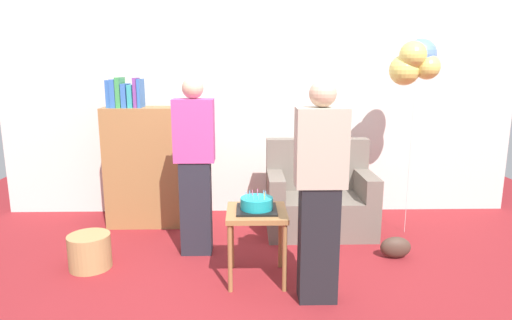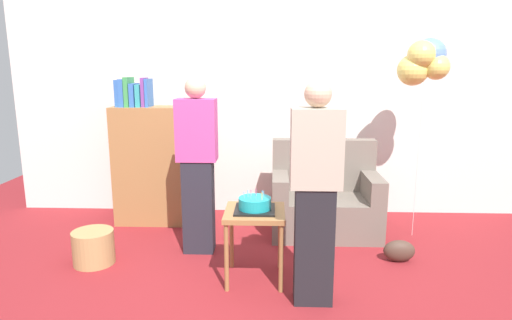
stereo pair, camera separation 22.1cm
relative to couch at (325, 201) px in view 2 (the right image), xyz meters
name	(u,v)px [view 2 (the right image)]	position (x,y,z in m)	size (l,w,h in m)	color
ground_plane	(263,293)	(-0.62, -1.33, -0.34)	(8.00, 8.00, 0.00)	maroon
wall_back	(267,99)	(-0.62, 0.72, 1.01)	(6.00, 0.10, 2.70)	silver
couch	(325,201)	(0.00, 0.00, 0.00)	(1.10, 0.70, 0.96)	#6B6056
bookshelf	(151,162)	(-1.89, 0.23, 0.35)	(0.80, 0.36, 1.61)	olive
side_table	(255,221)	(-0.69, -1.09, 0.16)	(0.48, 0.48, 0.59)	olive
birthday_cake	(255,204)	(-0.69, -1.09, 0.30)	(0.32, 0.32, 0.16)	black
person_blowing_candles	(198,165)	(-1.24, -0.54, 0.49)	(0.36, 0.22, 1.63)	#23232D
person_holding_cake	(315,193)	(-0.24, -1.42, 0.49)	(0.36, 0.22, 1.63)	black
wicker_basket	(93,247)	(-2.13, -0.86, -0.19)	(0.36, 0.36, 0.30)	#A88451
handbag	(399,251)	(0.59, -0.72, -0.24)	(0.28, 0.14, 0.20)	#473328
balloon_bunch	(424,61)	(0.91, -0.02, 1.43)	(0.48, 0.37, 1.99)	silver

